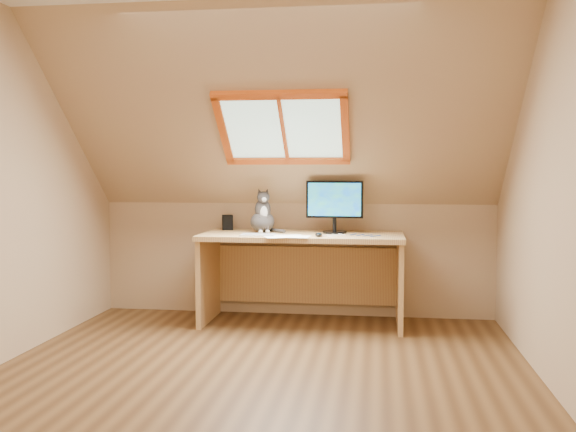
# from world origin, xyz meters

# --- Properties ---
(ground) EXTENTS (3.50, 3.50, 0.00)m
(ground) POSITION_xyz_m (0.00, 0.00, 0.00)
(ground) COLOR brown
(ground) RESTS_ON ground
(room_shell) EXTENTS (3.52, 3.52, 2.41)m
(room_shell) POSITION_xyz_m (0.00, -0.09, 1.43)
(room_shell) COLOR tan
(room_shell) RESTS_ON ground
(desk) EXTENTS (1.68, 0.74, 0.77)m
(desk) POSITION_xyz_m (0.11, 1.45, 0.54)
(desk) COLOR tan
(desk) RESTS_ON ground
(monitor) EXTENTS (0.48, 0.20, 0.44)m
(monitor) POSITION_xyz_m (0.37, 1.45, 1.02)
(monitor) COLOR black
(monitor) RESTS_ON desk
(cat) EXTENTS (0.27, 0.30, 0.38)m
(cat) POSITION_xyz_m (-0.24, 1.45, 0.90)
(cat) COLOR #3A3533
(cat) RESTS_ON desk
(desk_speaker) EXTENTS (0.12, 0.12, 0.13)m
(desk_speaker) POSITION_xyz_m (-0.59, 1.63, 0.83)
(desk_speaker) COLOR black
(desk_speaker) RESTS_ON desk
(graphics_tablet) EXTENTS (0.28, 0.20, 0.01)m
(graphics_tablet) POSITION_xyz_m (-0.23, 1.17, 0.77)
(graphics_tablet) COLOR #B2B2B7
(graphics_tablet) RESTS_ON desk
(mouse) EXTENTS (0.06, 0.11, 0.03)m
(mouse) POSITION_xyz_m (0.27, 1.14, 0.78)
(mouse) COLOR black
(mouse) RESTS_ON desk
(papers) EXTENTS (0.35, 0.30, 0.01)m
(papers) POSITION_xyz_m (0.07, 1.12, 0.77)
(papers) COLOR white
(papers) RESTS_ON desk
(cables) EXTENTS (0.51, 0.26, 0.01)m
(cables) POSITION_xyz_m (0.53, 1.26, 0.77)
(cables) COLOR silver
(cables) RESTS_ON desk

